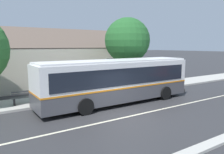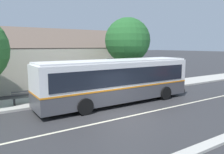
% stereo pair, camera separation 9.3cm
% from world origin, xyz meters
% --- Properties ---
extents(ground_plane, '(300.00, 300.00, 0.00)m').
position_xyz_m(ground_plane, '(0.00, 0.00, 0.00)').
color(ground_plane, '#2D2D30').
extents(sidewalk_far, '(60.00, 3.00, 0.15)m').
position_xyz_m(sidewalk_far, '(0.00, 6.00, 0.07)').
color(sidewalk_far, '#ADAAA3').
rests_on(sidewalk_far, ground).
extents(curb_near, '(60.00, 0.50, 0.12)m').
position_xyz_m(curb_near, '(0.00, -4.75, 0.06)').
color(curb_near, '#ADAAA3').
rests_on(curb_near, ground).
extents(lane_divider_stripe, '(60.00, 0.16, 0.01)m').
position_xyz_m(lane_divider_stripe, '(0.00, 0.00, 0.00)').
color(lane_divider_stripe, beige).
rests_on(lane_divider_stripe, ground).
extents(community_building, '(21.50, 9.84, 6.95)m').
position_xyz_m(community_building, '(-2.34, 14.34, 2.01)').
color(community_building, beige).
rests_on(community_building, ground).
extents(transit_bus, '(11.50, 2.83, 3.05)m').
position_xyz_m(transit_bus, '(1.25, 2.90, 1.64)').
color(transit_bus, '#47474C').
rests_on(transit_bus, ground).
extents(bench_by_building, '(1.88, 0.51, 0.94)m').
position_xyz_m(bench_by_building, '(-4.34, 5.58, 0.58)').
color(bench_by_building, '#4C4C4C').
rests_on(bench_by_building, sidewalk_far).
extents(street_tree_primary, '(4.13, 4.13, 6.58)m').
position_xyz_m(street_tree_primary, '(4.92, 6.63, 4.49)').
color(street_tree_primary, '#4C3828').
rests_on(street_tree_primary, ground).
extents(bus_stop_sign, '(0.36, 0.07, 2.40)m').
position_xyz_m(bus_stop_sign, '(8.17, 4.99, 1.64)').
color(bus_stop_sign, gray).
rests_on(bus_stop_sign, sidewalk_far).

